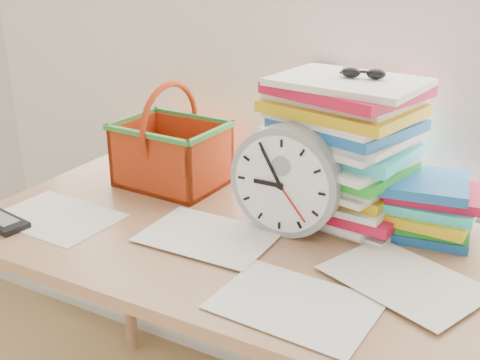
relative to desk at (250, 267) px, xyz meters
The scene contains 8 objects.
desk is the anchor object (origin of this frame).
paper_stack 0.36m from the desk, 60.12° to the left, with size 0.36×0.29×0.36m, color white, non-canonical shape.
clock 0.23m from the desk, 51.79° to the left, with size 0.27×0.27×0.05m, color gray.
sunglasses 0.53m from the desk, 53.10° to the left, with size 0.12×0.10×0.03m, color black, non-canonical shape.
book_stack 0.44m from the desk, 33.88° to the left, with size 0.27×0.21×0.14m, color white, non-canonical shape.
basket 0.47m from the desk, 151.19° to the left, with size 0.29×0.23×0.29m, color #BB3B12, non-canonical shape.
calculator 0.63m from the desk, 158.38° to the right, with size 0.15×0.07×0.02m, color black.
scattered_papers 0.08m from the desk, ahead, with size 1.26×0.42×0.02m, color white, non-canonical shape.
Camera 1 is at (0.59, 0.48, 1.41)m, focal length 45.00 mm.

